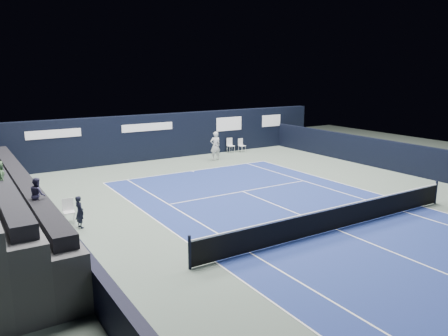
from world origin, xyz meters
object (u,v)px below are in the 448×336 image
object	(u,v)px
line_judge_chair	(68,209)
folding_chair_back_a	(230,144)
tennis_player	(215,146)
folding_chair_back_b	(241,144)
tennis_net	(337,217)

from	to	relation	value
line_judge_chair	folding_chair_back_a	bearing A→B (deg)	38.59
tennis_player	line_judge_chair	bearing A→B (deg)	-146.53
folding_chair_back_b	tennis_player	bearing A→B (deg)	-159.75
folding_chair_back_a	folding_chair_back_b	distance (m)	0.87
tennis_net	folding_chair_back_b	bearing A→B (deg)	68.23
folding_chair_back_a	line_judge_chair	size ratio (longest dim) A/B	1.10
tennis_net	tennis_player	xyz separation A→B (m)	(2.98, 14.00, 0.47)
line_judge_chair	tennis_net	distance (m)	10.67
tennis_net	line_judge_chair	bearing A→B (deg)	143.22
folding_chair_back_b	line_judge_chair	bearing A→B (deg)	-154.02
tennis_net	tennis_player	bearing A→B (deg)	78.00
folding_chair_back_a	tennis_player	xyz separation A→B (m)	(-2.43, -1.87, 0.37)
folding_chair_back_a	line_judge_chair	xyz separation A→B (m)	(-13.95, -9.48, -0.05)
folding_chair_back_b	tennis_net	world-z (taller)	tennis_net
line_judge_chair	tennis_net	xyz separation A→B (m)	(8.54, -6.39, -0.05)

